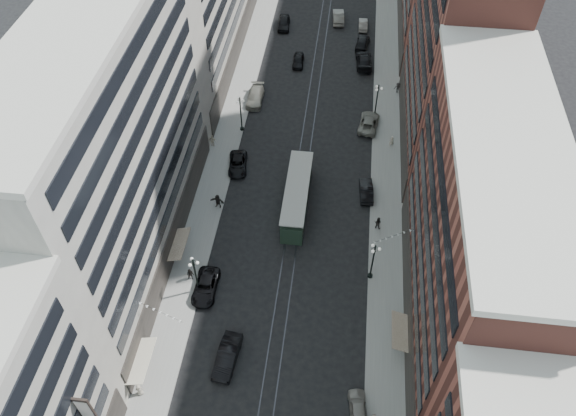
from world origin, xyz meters
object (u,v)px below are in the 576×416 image
at_px(car_12, 364,60).
at_px(pedestrian_6, 213,141).
at_px(car_7, 238,164).
at_px(streetcar, 297,197).
at_px(pedestrian_7, 378,223).
at_px(car_10, 366,190).
at_px(car_4, 358,409).
at_px(car_9, 284,23).
at_px(car_11, 369,122).
at_px(lamppost_se_mid, 377,100).
at_px(pedestrian_2, 190,275).
at_px(car_extra_1, 363,42).
at_px(pedestrian_8, 391,141).
at_px(pedestrian_1, 139,390).
at_px(car_8, 255,97).
at_px(lamppost_sw_far, 195,274).
at_px(pedestrian_9, 398,88).
at_px(car_extra_0, 363,25).
at_px(lamppost_se_far, 373,260).
at_px(car_2, 206,287).
at_px(car_14, 338,17).
at_px(pedestrian_5, 218,201).
at_px(car_13, 298,60).
at_px(car_5, 227,356).

height_order(car_12, pedestrian_6, pedestrian_6).
bearing_deg(car_7, streetcar, -42.19).
bearing_deg(car_12, pedestrian_7, 89.72).
xyz_separation_m(car_10, pedestrian_7, (1.47, -5.41, 0.28)).
height_order(car_4, car_10, car_10).
distance_m(car_7, car_10, 17.04).
height_order(car_9, car_11, car_9).
xyz_separation_m(lamppost_se_mid, car_7, (-17.60, -12.54, -2.40)).
relative_size(pedestrian_2, car_extra_1, 0.34).
relative_size(car_10, pedestrian_8, 2.58).
xyz_separation_m(pedestrian_1, car_8, (3.59, 45.90, -0.13)).
height_order(lamppost_sw_far, pedestrian_7, lamppost_sw_far).
xyz_separation_m(car_7, pedestrian_8, (19.92, 6.50, 0.33)).
bearing_deg(car_9, car_7, -96.37).
bearing_deg(car_8, car_extra_1, 46.79).
xyz_separation_m(pedestrian_9, car_extra_0, (-5.70, 18.07, -0.32)).
xyz_separation_m(lamppost_se_far, pedestrian_6, (-21.70, 19.10, -2.01)).
bearing_deg(lamppost_se_far, car_11, 91.77).
distance_m(car_2, pedestrian_8, 32.64).
relative_size(pedestrian_2, pedestrian_9, 0.98).
xyz_separation_m(car_11, pedestrian_7, (1.47, -18.72, 0.27)).
relative_size(car_8, car_14, 1.04).
distance_m(car_12, pedestrian_7, 34.10).
relative_size(car_10, pedestrian_6, 2.43).
bearing_deg(pedestrian_5, car_10, 25.83).
xyz_separation_m(pedestrian_2, car_13, (7.22, 42.82, -0.27)).
bearing_deg(car_5, pedestrian_9, 75.15).
bearing_deg(pedestrian_2, car_2, -31.95).
bearing_deg(car_13, car_4, -80.18).
distance_m(lamppost_se_far, car_9, 53.51).
xyz_separation_m(car_2, pedestrian_7, (18.27, 11.07, 0.31)).
bearing_deg(pedestrian_2, car_14, 76.68).
bearing_deg(car_8, pedestrian_5, -93.59).
height_order(car_5, pedestrian_9, pedestrian_9).
bearing_deg(car_7, pedestrian_2, -103.39).
relative_size(car_4, car_extra_1, 0.81).
height_order(pedestrian_1, car_7, pedestrian_1).
xyz_separation_m(pedestrian_8, pedestrian_9, (0.98, 12.29, -0.02)).
height_order(streetcar, car_12, streetcar).
height_order(car_8, pedestrian_5, pedestrian_5).
bearing_deg(car_12, car_5, 72.80).
relative_size(pedestrian_5, pedestrian_6, 1.04).
bearing_deg(car_14, pedestrian_6, 62.13).
height_order(lamppost_se_mid, car_13, lamppost_se_mid).
bearing_deg(car_12, car_10, 87.61).
height_order(lamppost_se_mid, pedestrian_8, lamppost_se_mid).
bearing_deg(pedestrian_7, lamppost_sw_far, 49.31).
height_order(car_5, car_7, car_5).
relative_size(car_4, car_12, 0.68).
xyz_separation_m(streetcar, car_13, (-3.11, 30.49, -0.88)).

